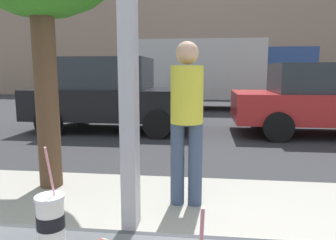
{
  "coord_description": "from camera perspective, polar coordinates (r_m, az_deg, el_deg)",
  "views": [
    {
      "loc": [
        0.25,
        -0.94,
        1.49
      ],
      "look_at": [
        -0.19,
        2.68,
        0.93
      ],
      "focal_mm": 34.21,
      "sensor_mm": 36.0,
      "label": 1
    }
  ],
  "objects": [
    {
      "name": "box_truck",
      "position": [
        12.96,
        8.35,
        8.63
      ],
      "size": [
        6.98,
        2.44,
        2.66
      ],
      "color": "beige",
      "rests_on": "ground"
    },
    {
      "name": "sidewalk_strip",
      "position": [
        2.92,
        1.15,
        -20.3
      ],
      "size": [
        16.0,
        2.8,
        0.14
      ],
      "primitive_type": "cube",
      "color": "#9E998E",
      "rests_on": "ground"
    },
    {
      "name": "building_facade_far",
      "position": [
        20.04,
        6.32,
        13.14
      ],
      "size": [
        28.0,
        1.2,
        6.13
      ],
      "primitive_type": "cube",
      "color": "gray",
      "rests_on": "ground"
    },
    {
      "name": "parked_car_black",
      "position": [
        8.2,
        -10.12,
        4.5
      ],
      "size": [
        4.11,
        2.03,
        1.82
      ],
      "color": "black",
      "rests_on": "ground"
    },
    {
      "name": "parked_car_red",
      "position": [
        8.36,
        27.04,
        3.37
      ],
      "size": [
        4.56,
        2.07,
        1.67
      ],
      "color": "red",
      "rests_on": "ground"
    },
    {
      "name": "soda_cup_right",
      "position": [
        1.07,
        -20.17,
        -16.45
      ],
      "size": [
        0.09,
        0.09,
        0.32
      ],
      "color": "white",
      "rests_on": "window_counter"
    },
    {
      "name": "ground_plane",
      "position": [
        9.07,
        5.21,
        -0.79
      ],
      "size": [
        60.0,
        60.0,
        0.0
      ],
      "primitive_type": "plane",
      "color": "#2D2D30"
    },
    {
      "name": "pedestrian",
      "position": [
        3.15,
        3.36,
        1.15
      ],
      "size": [
        0.32,
        0.32,
        1.63
      ],
      "color": "#394862",
      "rests_on": "sidewalk_strip"
    }
  ]
}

